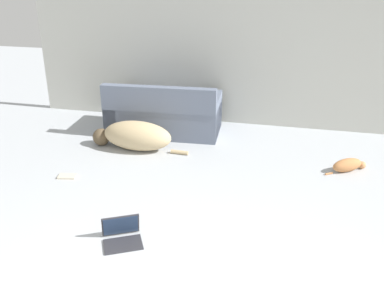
# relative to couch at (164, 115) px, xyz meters

# --- Properties ---
(wall_back) EXTENTS (7.44, 0.06, 2.70)m
(wall_back) POSITION_rel_couch_xyz_m (1.35, 0.68, 1.07)
(wall_back) COLOR beige
(wall_back) RESTS_ON ground_plane
(couch) EXTENTS (1.74, 0.97, 0.82)m
(couch) POSITION_rel_couch_xyz_m (0.00, 0.00, 0.00)
(couch) COLOR slate
(couch) RESTS_ON ground_plane
(dog) EXTENTS (1.44, 0.50, 0.41)m
(dog) POSITION_rel_couch_xyz_m (-0.22, -0.74, -0.08)
(dog) COLOR tan
(dog) RESTS_ON ground_plane
(cat) EXTENTS (0.54, 0.38, 0.18)m
(cat) POSITION_rel_couch_xyz_m (2.66, -0.79, -0.19)
(cat) COLOR #BC7A47
(cat) RESTS_ON ground_plane
(laptop_open) EXTENTS (0.46, 0.43, 0.24)m
(laptop_open) POSITION_rel_couch_xyz_m (0.40, -2.82, -0.20)
(laptop_open) COLOR #2D2D33
(laptop_open) RESTS_ON ground_plane
(book_cream) EXTENTS (0.24, 0.17, 0.02)m
(book_cream) POSITION_rel_couch_xyz_m (-0.74, -1.75, -0.27)
(book_cream) COLOR beige
(book_cream) RESTS_ON ground_plane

